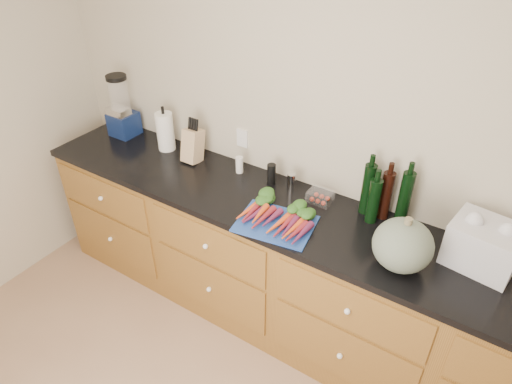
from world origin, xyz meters
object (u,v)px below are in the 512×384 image
Objects in this scene: squash at (403,245)px; knife_block at (193,146)px; tomato_box at (320,197)px; carrots at (279,216)px; paper_towel at (165,132)px; blender_appliance at (121,110)px; cutting_board at (276,224)px.

knife_block is at bearing 170.59° from squash.
knife_block is (-1.49, 0.25, -0.02)m from squash.
tomato_box is (-0.56, 0.28, -0.10)m from squash.
paper_towel reaches higher than carrots.
carrots is 1.84× the size of knife_block.
blender_appliance is at bearing 169.41° from carrots.
cutting_board is at bearing -175.47° from squash.
blender_appliance is at bearing -179.55° from tomato_box.
blender_appliance is 1.68× the size of paper_towel.
blender_appliance is at bearing 167.96° from cutting_board.
squash is at bearing 1.18° from carrots.
paper_towel is (0.41, 0.00, -0.06)m from blender_appliance.
tomato_box is at bearing 0.45° from blender_appliance.
paper_towel is at bearing 175.56° from knife_block.
paper_towel is 0.26m from knife_block.
tomato_box is (1.18, 0.01, -0.10)m from paper_towel.
paper_towel reaches higher than squash.
blender_appliance reaches higher than cutting_board.
squash reaches higher than tomato_box.
knife_block reaches higher than tomato_box.
carrots is at bearing -109.71° from tomato_box.
paper_towel is at bearing 0.34° from blender_appliance.
blender_appliance reaches higher than tomato_box.
blender_appliance is 0.41m from paper_towel.
tomato_box is at bearing 153.87° from squash.
paper_towel is (-1.08, 0.32, 0.13)m from cutting_board.
blender_appliance is (-1.49, 0.32, 0.19)m from cutting_board.
paper_towel is 1.19m from tomato_box.
squash is at bearing -9.41° from knife_block.
knife_block is (0.67, -0.02, -0.09)m from blender_appliance.
squash is 0.64× the size of blender_appliance.
knife_block reaches higher than carrots.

